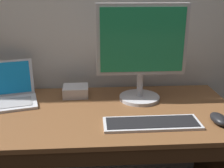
{
  "coord_description": "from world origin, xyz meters",
  "views": [
    {
      "loc": [
        0.03,
        -1.28,
        1.32
      ],
      "look_at": [
        0.11,
        0.0,
        0.86
      ],
      "focal_mm": 44.55,
      "sensor_mm": 36.0,
      "label": 1
    }
  ],
  "objects_px": {
    "wired_keyboard": "(152,123)",
    "external_drive_box": "(76,91)",
    "computer_mouse": "(219,119)",
    "laptop_silver": "(4,96)",
    "external_monitor": "(142,49)"
  },
  "relations": [
    {
      "from": "wired_keyboard",
      "to": "computer_mouse",
      "type": "distance_m",
      "value": 0.31
    },
    {
      "from": "external_monitor",
      "to": "wired_keyboard",
      "type": "distance_m",
      "value": 0.4
    },
    {
      "from": "computer_mouse",
      "to": "external_drive_box",
      "type": "xyz_separation_m",
      "value": [
        -0.67,
        0.38,
        0.01
      ]
    },
    {
      "from": "wired_keyboard",
      "to": "computer_mouse",
      "type": "xyz_separation_m",
      "value": [
        0.31,
        -0.01,
        0.01
      ]
    },
    {
      "from": "laptop_silver",
      "to": "external_drive_box",
      "type": "height_order",
      "value": "laptop_silver"
    },
    {
      "from": "external_monitor",
      "to": "laptop_silver",
      "type": "bearing_deg",
      "value": 179.04
    },
    {
      "from": "laptop_silver",
      "to": "external_drive_box",
      "type": "bearing_deg",
      "value": 11.3
    },
    {
      "from": "wired_keyboard",
      "to": "computer_mouse",
      "type": "height_order",
      "value": "computer_mouse"
    },
    {
      "from": "computer_mouse",
      "to": "external_drive_box",
      "type": "distance_m",
      "value": 0.77
    },
    {
      "from": "wired_keyboard",
      "to": "computer_mouse",
      "type": "relative_size",
      "value": 3.75
    },
    {
      "from": "wired_keyboard",
      "to": "external_drive_box",
      "type": "height_order",
      "value": "external_drive_box"
    },
    {
      "from": "wired_keyboard",
      "to": "external_drive_box",
      "type": "relative_size",
      "value": 3.13
    },
    {
      "from": "computer_mouse",
      "to": "external_drive_box",
      "type": "height_order",
      "value": "external_drive_box"
    },
    {
      "from": "wired_keyboard",
      "to": "laptop_silver",
      "type": "bearing_deg",
      "value": 157.98
    },
    {
      "from": "external_drive_box",
      "to": "wired_keyboard",
      "type": "bearing_deg",
      "value": -45.88
    }
  ]
}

